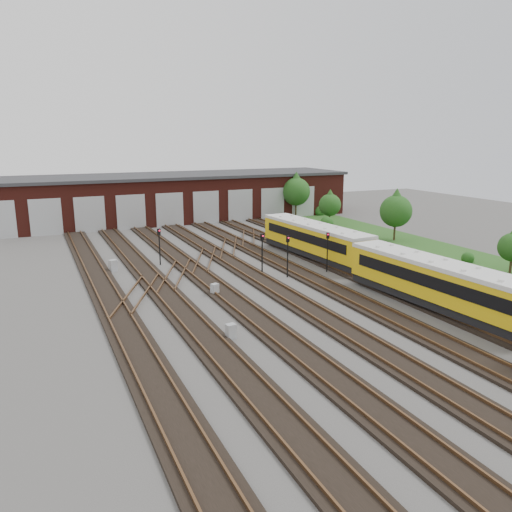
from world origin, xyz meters
name	(u,v)px	position (x,y,z in m)	size (l,w,h in m)	color
ground	(320,299)	(0.00, 0.00, 0.00)	(120.00, 120.00, 0.00)	#43413E
track_network	(313,295)	(-0.17, 0.59, 0.11)	(30.40, 70.00, 0.33)	black
maintenance_shed	(172,196)	(-0.01, 39.97, 3.20)	(51.00, 12.50, 6.35)	#511B14
grass_verge	(424,248)	(19.00, 10.00, 0.03)	(8.00, 55.00, 0.05)	#204C19
metro_train	(437,282)	(6.00, -5.19, 1.90)	(3.63, 46.93, 3.06)	black
signal_mast_0	(159,242)	(-8.16, 14.53, 2.17)	(0.32, 0.31, 3.39)	black
signal_mast_1	(262,248)	(-0.89, 7.95, 2.24)	(0.31, 0.29, 3.49)	black
signal_mast_2	(288,251)	(0.53, 6.01, 2.25)	(0.28, 0.26, 3.55)	black
signal_mast_3	(328,247)	(4.47, 6.09, 2.22)	(0.30, 0.29, 3.50)	black
relay_cabinet_0	(231,331)	(-8.62, -4.19, 0.45)	(0.54, 0.45, 0.90)	#9DA0A2
relay_cabinet_1	(113,266)	(-12.46, 13.99, 0.52)	(0.62, 0.52, 1.04)	#9DA0A2
relay_cabinet_2	(215,289)	(-6.65, 3.99, 0.43)	(0.52, 0.43, 0.87)	#9DA0A2
relay_cabinet_3	(270,231)	(7.04, 22.65, 0.56)	(0.68, 0.56, 1.13)	#9DA0A2
relay_cabinet_4	(396,264)	(10.49, 4.17, 0.53)	(0.64, 0.53, 1.06)	#9DA0A2
tree_0	(296,188)	(16.58, 33.60, 4.28)	(4.02, 4.02, 6.65)	#382D19
tree_1	(330,202)	(17.36, 25.83, 3.10)	(2.92, 2.92, 4.83)	#382D19
tree_2	(396,207)	(18.71, 14.41, 3.81)	(3.58, 3.58, 5.93)	#382D19
bush_0	(468,256)	(18.30, 3.46, 0.59)	(1.17, 1.17, 1.17)	#1D4D16
bush_1	(327,221)	(16.02, 24.34, 0.89)	(1.78, 1.78, 1.78)	#1D4D16
bush_2	(320,210)	(20.94, 34.12, 0.84)	(1.69, 1.69, 1.69)	#1D4D16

